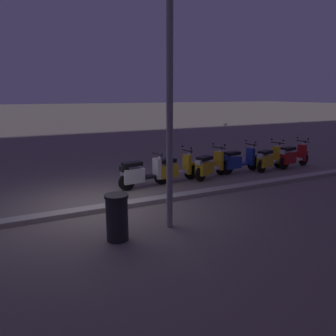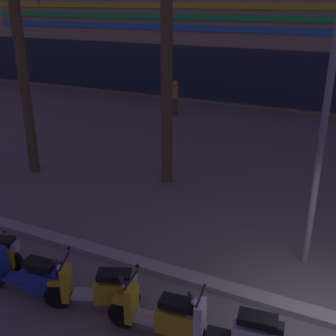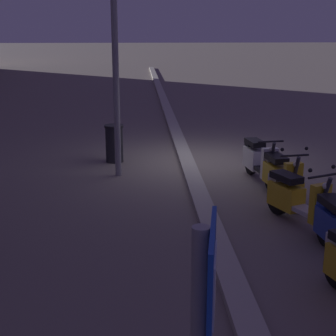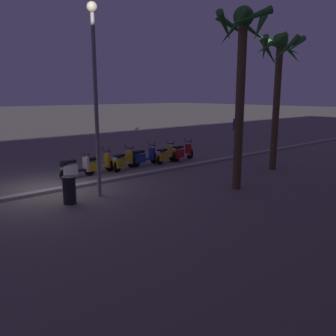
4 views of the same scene
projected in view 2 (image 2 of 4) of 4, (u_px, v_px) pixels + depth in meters
The scene contains 8 objects.
scooter_blue_mid_centre at pixel (28, 275), 8.01m from camera, with size 1.85×0.57×1.17m.
scooter_yellow_mid_front at pixel (99, 289), 7.64m from camera, with size 1.68×0.86×1.17m.
scooter_yellow_mid_rear at pixel (162, 315), 7.01m from camera, with size 1.72×0.58×1.17m.
scooter_white_far_back at pixel (237, 333), 6.63m from camera, with size 1.79×0.60×1.04m.
palm_tree_by_mall_entrance at pixel (15, 13), 12.23m from camera, with size 2.27×2.15×6.49m.
palm_tree_far_corner at pixel (167, 9), 11.40m from camera, with size 2.16×2.22×6.80m.
pedestrian_window_shopping at pixel (175, 97), 20.40m from camera, with size 0.34×0.34×1.69m.
street_lamp at pixel (331, 72), 7.67m from camera, with size 0.36×0.36×6.70m.
Camera 2 is at (-0.42, -6.23, 5.32)m, focal length 45.25 mm.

